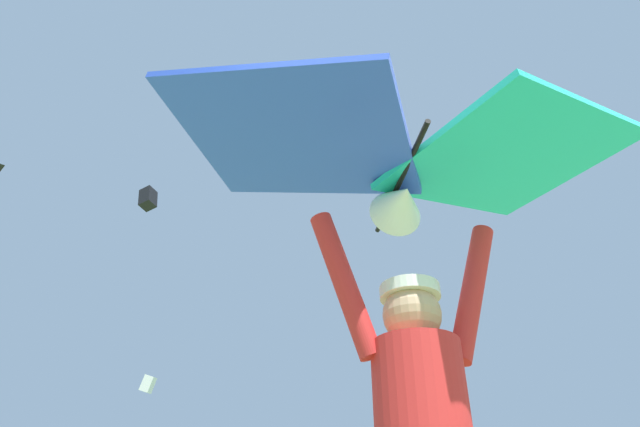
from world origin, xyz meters
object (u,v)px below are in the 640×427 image
object	(u,v)px
distant_kite_white_low_right	(148,384)
distant_kite_black_mid_right	(148,199)
distant_kite_white_high_left	(412,300)
held_stunt_kite	(404,158)

from	to	relation	value
distant_kite_white_low_right	distant_kite_black_mid_right	bearing A→B (deg)	-90.23
distant_kite_white_high_left	distant_kite_white_low_right	xyz separation A→B (m)	(-13.82, 8.53, -3.40)
held_stunt_kite	distant_kite_white_high_left	distance (m)	29.09
distant_kite_black_mid_right	held_stunt_kite	bearing A→B (deg)	-79.56
distant_kite_black_mid_right	distant_kite_white_high_left	size ratio (longest dim) A/B	0.34
distant_kite_white_high_left	distant_kite_white_low_right	world-z (taller)	distant_kite_white_high_left
distant_kite_black_mid_right	distant_kite_white_high_left	bearing A→B (deg)	37.82
held_stunt_kite	distant_kite_black_mid_right	size ratio (longest dim) A/B	2.88
distant_kite_white_high_left	distant_kite_white_low_right	size ratio (longest dim) A/B	2.00
held_stunt_kite	distant_kite_white_high_left	bearing A→B (deg)	64.98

